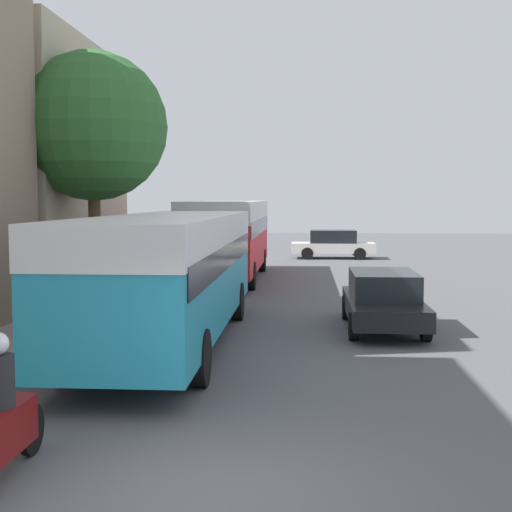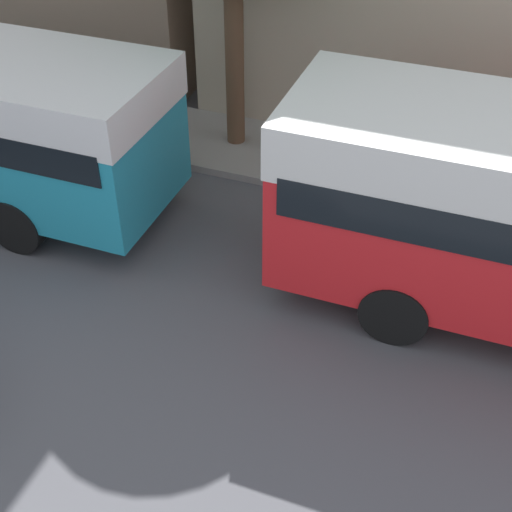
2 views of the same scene
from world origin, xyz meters
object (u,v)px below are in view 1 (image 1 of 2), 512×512
Objects in this scene: bus_following at (228,229)px; car_far_curb at (383,299)px; pedestrian_near_curb at (156,246)px; pedestrian_walking_away at (34,297)px; motorcycle_behind_lead at (2,422)px; bus_lead at (170,261)px; car_crossing at (333,244)px.

car_far_curb is (4.99, -10.58, -1.27)m from bus_following.
pedestrian_walking_away is (0.49, -15.77, -0.14)m from pedestrian_near_curb.
car_far_curb is 2.93× the size of pedestrian_walking_away.
pedestrian_near_curb reaches higher than motorcycle_behind_lead.
bus_lead is at bearing -154.93° from car_far_curb.
motorcycle_behind_lead is 24.29m from pedestrian_near_curb.
bus_lead is at bearing 169.26° from car_crossing.
motorcycle_behind_lead is 1.43× the size of pedestrian_walking_away.
pedestrian_walking_away is (-3.33, 0.69, -0.92)m from bus_lead.
bus_lead is at bearing -89.36° from bus_following.
car_far_curb is (5.34, 9.87, 0.07)m from motorcycle_behind_lead.
pedestrian_near_curb reaches higher than car_far_curb.
bus_following is 4.62× the size of motorcycle_behind_lead.
pedestrian_walking_away is at bearing 161.08° from car_crossing.
car_far_curb is at bearing -58.56° from pedestrian_near_curb.
car_crossing is at bearing 79.26° from bus_lead.
pedestrian_near_curb is (-8.67, 14.19, 0.33)m from car_far_curb.
car_far_curb is at bearing 61.57° from motorcycle_behind_lead.
car_crossing is (4.42, 23.30, -1.07)m from bus_lead.
bus_lead reaches higher than car_crossing.
car_far_curb is (0.43, -21.03, -0.04)m from car_crossing.
bus_lead is 4.90× the size of motorcycle_behind_lead.
car_crossing is 0.97× the size of car_far_curb.
bus_following reaches higher than pedestrian_walking_away.
bus_lead is 1.06× the size of bus_following.
bus_lead is 2.46× the size of car_crossing.
car_crossing is 2.84× the size of pedestrian_walking_away.
car_far_curb is 2.53× the size of pedestrian_near_curb.
motorcycle_behind_lead reaches higher than car_far_curb.
bus_following is 2.25× the size of car_far_curb.
motorcycle_behind_lead is 0.49× the size of car_far_curb.
pedestrian_walking_away is at bearing -104.70° from bus_following.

